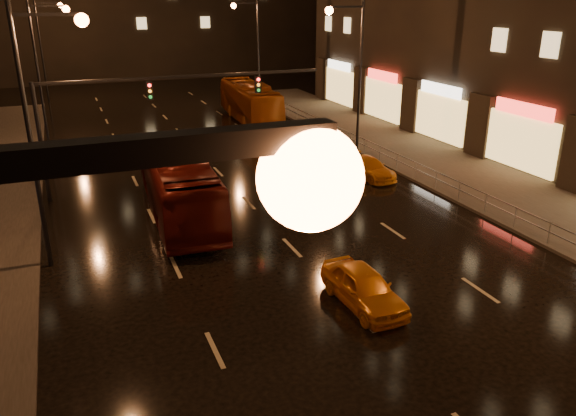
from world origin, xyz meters
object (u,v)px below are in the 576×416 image
Objects in this scene: bus_curb at (250,102)px; taxi_far at (369,168)px; bus_red at (178,182)px; taxi_near at (364,287)px.

bus_curb is 2.85× the size of taxi_far.
bus_curb is at bearing 65.79° from bus_red.
bus_red is 0.99× the size of bus_curb.
bus_curb reaches higher than taxi_far.
bus_curb is at bearing 76.31° from taxi_near.
taxi_near is at bearing -66.81° from bus_red.
bus_red is 22.41m from bus_curb.
bus_red is 11.99m from taxi_near.
taxi_near is at bearing -127.40° from taxi_far.
taxi_near is (4.12, -11.22, -0.91)m from bus_red.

